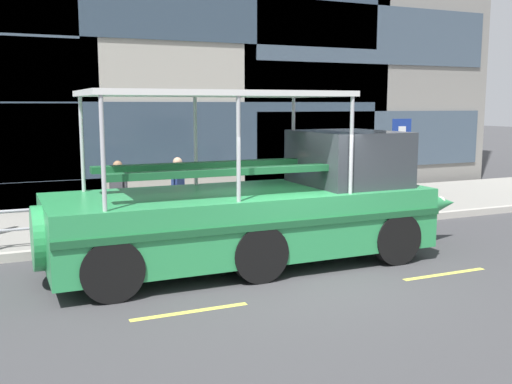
{
  "coord_description": "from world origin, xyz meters",
  "views": [
    {
      "loc": [
        -4.9,
        -9.03,
        3.04
      ],
      "look_at": [
        -0.17,
        1.61,
        1.3
      ],
      "focal_mm": 41.31,
      "sensor_mm": 36.0,
      "label": 1
    }
  ],
  "objects_px": {
    "duck_tour_boat": "(267,207)",
    "pedestrian_near_bow": "(321,178)",
    "pedestrian_mid_right": "(118,187)",
    "pedestrian_mid_left": "(178,184)",
    "parking_sign": "(400,148)"
  },
  "relations": [
    {
      "from": "duck_tour_boat",
      "to": "pedestrian_near_bow",
      "type": "bearing_deg",
      "value": 46.21
    },
    {
      "from": "pedestrian_near_bow",
      "to": "pedestrian_mid_right",
      "type": "xyz_separation_m",
      "value": [
        -5.21,
        0.34,
        0.01
      ]
    },
    {
      "from": "parking_sign",
      "to": "duck_tour_boat",
      "type": "distance_m",
      "value": 5.99
    },
    {
      "from": "pedestrian_near_bow",
      "to": "pedestrian_mid_right",
      "type": "relative_size",
      "value": 0.99
    },
    {
      "from": "pedestrian_mid_left",
      "to": "pedestrian_mid_right",
      "type": "height_order",
      "value": "pedestrian_mid_left"
    },
    {
      "from": "duck_tour_boat",
      "to": "pedestrian_mid_left",
      "type": "distance_m",
      "value": 3.47
    },
    {
      "from": "parking_sign",
      "to": "pedestrian_mid_right",
      "type": "relative_size",
      "value": 1.58
    },
    {
      "from": "parking_sign",
      "to": "duck_tour_boat",
      "type": "height_order",
      "value": "duck_tour_boat"
    },
    {
      "from": "duck_tour_boat",
      "to": "pedestrian_near_bow",
      "type": "relative_size",
      "value": 5.77
    },
    {
      "from": "pedestrian_mid_left",
      "to": "pedestrian_mid_right",
      "type": "xyz_separation_m",
      "value": [
        -1.39,
        0.15,
        -0.02
      ]
    },
    {
      "from": "pedestrian_near_bow",
      "to": "pedestrian_mid_left",
      "type": "distance_m",
      "value": 3.83
    },
    {
      "from": "pedestrian_near_bow",
      "to": "pedestrian_mid_right",
      "type": "distance_m",
      "value": 5.22
    },
    {
      "from": "pedestrian_near_bow",
      "to": "parking_sign",
      "type": "bearing_deg",
      "value": -10.95
    },
    {
      "from": "duck_tour_boat",
      "to": "pedestrian_mid_right",
      "type": "bearing_deg",
      "value": 121.48
    },
    {
      "from": "pedestrian_mid_left",
      "to": "pedestrian_mid_right",
      "type": "relative_size",
      "value": 1.03
    }
  ]
}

